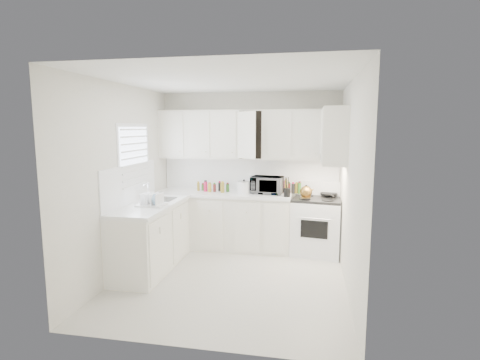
% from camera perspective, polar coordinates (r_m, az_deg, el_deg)
% --- Properties ---
extents(floor, '(3.20, 3.20, 0.00)m').
position_cam_1_polar(floor, '(5.16, -1.47, -14.98)').
color(floor, beige).
rests_on(floor, ground).
extents(ceiling, '(3.20, 3.20, 0.00)m').
position_cam_1_polar(ceiling, '(4.78, -1.59, 15.02)').
color(ceiling, white).
rests_on(ceiling, ground).
extents(wall_back, '(3.00, 0.00, 3.00)m').
position_cam_1_polar(wall_back, '(6.36, 1.48, 1.57)').
color(wall_back, silver).
rests_on(wall_back, ground).
extents(wall_front, '(3.00, 0.00, 3.00)m').
position_cam_1_polar(wall_front, '(3.28, -7.39, -4.69)').
color(wall_front, silver).
rests_on(wall_front, ground).
extents(wall_left, '(0.00, 3.20, 3.20)m').
position_cam_1_polar(wall_left, '(5.32, -17.53, -0.09)').
color(wall_left, silver).
rests_on(wall_left, ground).
extents(wall_right, '(0.00, 3.20, 3.20)m').
position_cam_1_polar(wall_right, '(4.73, 16.56, -1.04)').
color(wall_right, silver).
rests_on(wall_right, ground).
extents(window_blinds, '(0.06, 0.96, 1.06)m').
position_cam_1_polar(window_blinds, '(5.59, -15.78, 2.94)').
color(window_blinds, white).
rests_on(window_blinds, wall_left).
extents(lower_cabinets_back, '(2.22, 0.60, 0.90)m').
position_cam_1_polar(lower_cabinets_back, '(6.30, -2.50, -6.37)').
color(lower_cabinets_back, silver).
rests_on(lower_cabinets_back, floor).
extents(lower_cabinets_left, '(0.60, 1.60, 0.90)m').
position_cam_1_polar(lower_cabinets_left, '(5.54, -13.41, -8.61)').
color(lower_cabinets_left, silver).
rests_on(lower_cabinets_left, floor).
extents(countertop_back, '(2.24, 0.64, 0.05)m').
position_cam_1_polar(countertop_back, '(6.19, -2.55, -2.13)').
color(countertop_back, white).
rests_on(countertop_back, lower_cabinets_back).
extents(countertop_left, '(0.64, 1.62, 0.05)m').
position_cam_1_polar(countertop_left, '(5.43, -13.48, -3.81)').
color(countertop_left, white).
rests_on(countertop_left, lower_cabinets_left).
extents(backsplash_back, '(2.98, 0.02, 0.55)m').
position_cam_1_polar(backsplash_back, '(6.36, 1.47, 0.88)').
color(backsplash_back, white).
rests_on(backsplash_back, wall_back).
extents(backsplash_left, '(0.02, 1.60, 0.55)m').
position_cam_1_polar(backsplash_left, '(5.50, -16.43, -0.58)').
color(backsplash_left, white).
rests_on(backsplash_left, wall_left).
extents(upper_cabinets_back, '(3.00, 0.33, 0.80)m').
position_cam_1_polar(upper_cabinets_back, '(6.18, 1.25, 3.24)').
color(upper_cabinets_back, silver).
rests_on(upper_cabinets_back, wall_back).
extents(upper_cabinets_right, '(0.33, 0.90, 0.80)m').
position_cam_1_polar(upper_cabinets_right, '(5.50, 14.06, 2.39)').
color(upper_cabinets_right, silver).
rests_on(upper_cabinets_right, wall_right).
extents(sink, '(0.42, 0.38, 0.30)m').
position_cam_1_polar(sink, '(5.71, -12.10, -1.69)').
color(sink, gray).
rests_on(sink, countertop_left).
extents(stove, '(0.84, 0.72, 1.16)m').
position_cam_1_polar(stove, '(6.08, 11.70, -5.79)').
color(stove, white).
rests_on(stove, floor).
extents(tea_kettle, '(0.28, 0.26, 0.21)m').
position_cam_1_polar(tea_kettle, '(5.83, 10.09, -1.67)').
color(tea_kettle, olive).
rests_on(tea_kettle, stove).
extents(frying_pan, '(0.37, 0.51, 0.04)m').
position_cam_1_polar(frying_pan, '(6.17, 13.45, -2.00)').
color(frying_pan, black).
rests_on(frying_pan, stove).
extents(microwave, '(0.53, 0.34, 0.34)m').
position_cam_1_polar(microwave, '(6.07, 4.18, -0.48)').
color(microwave, gray).
rests_on(microwave, countertop_back).
extents(rice_cooker, '(0.25, 0.25, 0.23)m').
position_cam_1_polar(rice_cooker, '(6.10, 0.61, -0.97)').
color(rice_cooker, white).
rests_on(rice_cooker, countertop_back).
extents(paper_towel, '(0.12, 0.12, 0.27)m').
position_cam_1_polar(paper_towel, '(6.27, 1.88, -0.52)').
color(paper_towel, white).
rests_on(paper_towel, countertop_back).
extents(utensil_crock, '(0.13, 0.13, 0.32)m').
position_cam_1_polar(utensil_crock, '(5.80, 7.22, -1.01)').
color(utensil_crock, black).
rests_on(utensil_crock, countertop_back).
extents(dish_rack, '(0.38, 0.29, 0.20)m').
position_cam_1_polar(dish_rack, '(5.25, -13.42, -2.79)').
color(dish_rack, white).
rests_on(dish_rack, countertop_left).
extents(spice_left_0, '(0.06, 0.06, 0.13)m').
position_cam_1_polar(spice_left_0, '(6.42, -6.30, -0.99)').
color(spice_left_0, olive).
rests_on(spice_left_0, countertop_back).
extents(spice_left_1, '(0.06, 0.06, 0.13)m').
position_cam_1_polar(spice_left_1, '(6.31, -5.88, -1.14)').
color(spice_left_1, '#316622').
rests_on(spice_left_1, countertop_back).
extents(spice_left_2, '(0.06, 0.06, 0.13)m').
position_cam_1_polar(spice_left_2, '(6.38, -5.01, -1.04)').
color(spice_left_2, '#D31C50').
rests_on(spice_left_2, countertop_back).
extents(spice_left_3, '(0.06, 0.06, 0.13)m').
position_cam_1_polar(spice_left_3, '(6.27, -4.57, -1.18)').
color(spice_left_3, gold).
rests_on(spice_left_3, countertop_back).
extents(spice_left_4, '(0.06, 0.06, 0.13)m').
position_cam_1_polar(spice_left_4, '(6.34, -3.70, -1.08)').
color(spice_left_4, maroon).
rests_on(spice_left_4, countertop_back).
extents(spice_left_5, '(0.06, 0.06, 0.13)m').
position_cam_1_polar(spice_left_5, '(6.23, -3.23, -1.23)').
color(spice_left_5, black).
rests_on(spice_left_5, countertop_back).
extents(spice_left_6, '(0.06, 0.06, 0.13)m').
position_cam_1_polar(spice_left_6, '(6.30, -2.38, -1.12)').
color(spice_left_6, olive).
rests_on(spice_left_6, countertop_back).
extents(spice_left_7, '(0.06, 0.06, 0.13)m').
position_cam_1_polar(spice_left_7, '(6.20, -1.89, -1.27)').
color(spice_left_7, '#316622').
rests_on(spice_left_7, countertop_back).
extents(sauce_right_0, '(0.06, 0.06, 0.19)m').
position_cam_1_polar(sauce_right_0, '(6.19, 6.58, -1.04)').
color(sauce_right_0, '#D31C50').
rests_on(sauce_right_0, countertop_back).
extents(sauce_right_1, '(0.06, 0.06, 0.19)m').
position_cam_1_polar(sauce_right_1, '(6.13, 7.05, -1.15)').
color(sauce_right_1, gold).
rests_on(sauce_right_1, countertop_back).
extents(sauce_right_2, '(0.06, 0.06, 0.19)m').
position_cam_1_polar(sauce_right_2, '(6.19, 7.59, -1.07)').
color(sauce_right_2, maroon).
rests_on(sauce_right_2, countertop_back).
extents(sauce_right_3, '(0.06, 0.06, 0.19)m').
position_cam_1_polar(sauce_right_3, '(6.13, 8.08, -1.17)').
color(sauce_right_3, black).
rests_on(sauce_right_3, countertop_back).
extents(sauce_right_4, '(0.06, 0.06, 0.19)m').
position_cam_1_polar(sauce_right_4, '(6.18, 8.61, -1.10)').
color(sauce_right_4, olive).
rests_on(sauce_right_4, countertop_back).
extents(sauce_right_5, '(0.06, 0.06, 0.19)m').
position_cam_1_polar(sauce_right_5, '(6.12, 9.10, -1.20)').
color(sauce_right_5, '#316622').
rests_on(sauce_right_5, countertop_back).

